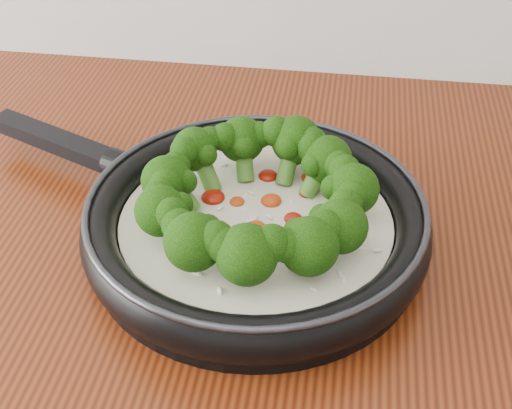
# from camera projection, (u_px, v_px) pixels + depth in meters

# --- Properties ---
(skillet) EXTENTS (0.53, 0.42, 0.09)m
(skillet) POSITION_uv_depth(u_px,v_px,m) (254.00, 217.00, 0.63)
(skillet) COLOR black
(skillet) RESTS_ON counter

